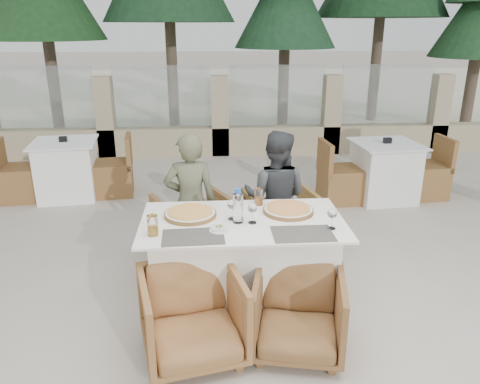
{
  "coord_description": "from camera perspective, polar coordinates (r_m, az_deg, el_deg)",
  "views": [
    {
      "loc": [
        -0.21,
        -3.46,
        2.22
      ],
      "look_at": [
        0.04,
        0.22,
        0.9
      ],
      "focal_mm": 35.0,
      "sensor_mm": 36.0,
      "label": 1
    }
  ],
  "objects": [
    {
      "name": "ground",
      "position": [
        4.12,
        -0.36,
        -12.93
      ],
      "size": [
        80.0,
        80.0,
        0.0
      ],
      "primitive_type": "plane",
      "color": "#BEB2A2",
      "rests_on": "ground"
    },
    {
      "name": "sand_patch",
      "position": [
        17.6,
        -3.28,
        12.44
      ],
      "size": [
        30.0,
        16.0,
        0.01
      ],
      "primitive_type": "cube",
      "color": "beige",
      "rests_on": "ground"
    },
    {
      "name": "perimeter_wall_far",
      "position": [
        8.39,
        -2.45,
        9.93
      ],
      "size": [
        10.0,
        0.34,
        1.6
      ],
      "primitive_type": null,
      "color": "tan",
      "rests_on": "ground"
    },
    {
      "name": "pine_centre",
      "position": [
        10.8,
        5.57,
        21.1
      ],
      "size": [
        2.2,
        2.2,
        5.0
      ],
      "primitive_type": "cone",
      "color": "#1C4225",
      "rests_on": "ground"
    },
    {
      "name": "dining_table",
      "position": [
        3.85,
        0.31,
        -8.74
      ],
      "size": [
        1.6,
        0.9,
        0.77
      ],
      "primitive_type": null,
      "color": "white",
      "rests_on": "ground"
    },
    {
      "name": "placemat_near_left",
      "position": [
        3.42,
        -5.73,
        -5.45
      ],
      "size": [
        0.46,
        0.32,
        0.0
      ],
      "primitive_type": "cube",
      "rotation": [
        0.0,
        0.0,
        0.04
      ],
      "color": "#4F4B43",
      "rests_on": "dining_table"
    },
    {
      "name": "placemat_near_right",
      "position": [
        3.48,
        7.66,
        -5.07
      ],
      "size": [
        0.45,
        0.3,
        0.0
      ],
      "primitive_type": "cube",
      "rotation": [
        0.0,
        0.0,
        0.0
      ],
      "color": "#524E47",
      "rests_on": "dining_table"
    },
    {
      "name": "pizza_left",
      "position": [
        3.77,
        -6.08,
        -2.57
      ],
      "size": [
        0.53,
        0.53,
        0.05
      ],
      "primitive_type": "cylinder",
      "rotation": [
        0.0,
        0.0,
        0.31
      ],
      "color": "orange",
      "rests_on": "dining_table"
    },
    {
      "name": "pizza_right",
      "position": [
        3.85,
        5.91,
        -2.1
      ],
      "size": [
        0.5,
        0.5,
        0.05
      ],
      "primitive_type": "cylinder",
      "rotation": [
        0.0,
        0.0,
        -0.24
      ],
      "color": "#C9531B",
      "rests_on": "dining_table"
    },
    {
      "name": "water_bottle",
      "position": [
        3.6,
        -0.25,
        -1.68
      ],
      "size": [
        0.09,
        0.09,
        0.28
      ],
      "primitive_type": "cylinder",
      "rotation": [
        0.0,
        0.0,
        -0.06
      ],
      "color": "#9EBDD0",
      "rests_on": "dining_table"
    },
    {
      "name": "wine_glass_centre",
      "position": [
        3.67,
        -0.98,
        -2.0
      ],
      "size": [
        0.1,
        0.1,
        0.18
      ],
      "primitive_type": null,
      "rotation": [
        0.0,
        0.0,
        -0.36
      ],
      "color": "white",
      "rests_on": "dining_table"
    },
    {
      "name": "wine_glass_near",
      "position": [
        3.6,
        1.52,
        -2.45
      ],
      "size": [
        0.1,
        0.1,
        0.18
      ],
      "primitive_type": null,
      "rotation": [
        0.0,
        0.0,
        -0.38
      ],
      "color": "white",
      "rests_on": "dining_table"
    },
    {
      "name": "wine_glass_corner",
      "position": [
        3.57,
        11.14,
        -3.07
      ],
      "size": [
        0.08,
        0.08,
        0.18
      ],
      "primitive_type": null,
      "rotation": [
        0.0,
        0.0,
        -0.05
      ],
      "color": "silver",
      "rests_on": "dining_table"
    },
    {
      "name": "beer_glass_left",
      "position": [
        3.46,
        -10.6,
        -4.02
      ],
      "size": [
        0.1,
        0.1,
        0.15
      ],
      "primitive_type": "cylinder",
      "rotation": [
        0.0,
        0.0,
        -0.3
      ],
      "color": "gold",
      "rests_on": "dining_table"
    },
    {
      "name": "beer_glass_right",
      "position": [
        3.98,
        2.3,
        -0.59
      ],
      "size": [
        0.08,
        0.08,
        0.15
      ],
      "primitive_type": "cylinder",
      "rotation": [
        0.0,
        0.0,
        -0.03
      ],
      "color": "#BF6B1B",
      "rests_on": "dining_table"
    },
    {
      "name": "olive_dish",
      "position": [
        3.5,
        -2.57,
        -4.43
      ],
      "size": [
        0.12,
        0.12,
        0.04
      ],
      "primitive_type": null,
      "rotation": [
        0.0,
        0.0,
        0.05
      ],
      "color": "silver",
      "rests_on": "dining_table"
    },
    {
      "name": "armchair_far_left",
      "position": [
        4.73,
        -5.71,
        -4.11
      ],
      "size": [
        0.91,
        0.92,
        0.64
      ],
      "primitive_type": "imported",
      "rotation": [
        0.0,
        0.0,
        3.56
      ],
      "color": "brown",
      "rests_on": "ground"
    },
    {
      "name": "armchair_far_right",
      "position": [
        4.8,
        5.15,
        -3.69
      ],
      "size": [
        0.83,
        0.84,
        0.65
      ],
      "primitive_type": "imported",
      "rotation": [
        0.0,
        0.0,
        3.36
      ],
      "color": "olive",
      "rests_on": "ground"
    },
    {
      "name": "armchair_near_left",
      "position": [
        3.37,
        -5.82,
        -14.82
      ],
      "size": [
        0.82,
        0.83,
        0.64
      ],
      "primitive_type": "imported",
      "rotation": [
        0.0,
        0.0,
        0.22
      ],
      "color": "#976537",
      "rests_on": "ground"
    },
    {
      "name": "armchair_near_right",
      "position": [
        3.44,
        7.09,
        -14.49
      ],
      "size": [
        0.75,
        0.76,
        0.59
      ],
      "primitive_type": "imported",
      "rotation": [
        0.0,
        0.0,
        -0.2
      ],
      "color": "brown",
      "rests_on": "ground"
    },
    {
      "name": "diner_left",
      "position": [
        4.36,
        -6.02,
        -1.32
      ],
      "size": [
        0.49,
        0.33,
        1.33
      ],
      "primitive_type": "imported",
      "rotation": [
        0.0,
        0.0,
        3.16
      ],
      "color": "#5B5C43",
      "rests_on": "ground"
    },
    {
      "name": "diner_right",
      "position": [
        4.51,
        4.33,
        -0.68
      ],
      "size": [
        0.76,
        0.67,
        1.31
      ],
      "primitive_type": "imported",
      "rotation": [
        0.0,
        0.0,
        2.81
      ],
      "color": "#3C3F42",
      "rests_on": "ground"
    },
    {
      "name": "bg_table_a",
      "position": [
        6.71,
        -20.33,
        2.58
      ],
      "size": [
        1.72,
        1.0,
        0.77
      ],
      "primitive_type": null,
      "rotation": [
        0.0,
        0.0,
        0.11
      ],
      "color": "white",
      "rests_on": "ground"
    },
    {
      "name": "bg_table_b",
      "position": [
        6.51,
        17.16,
        2.42
      ],
      "size": [
        1.7,
        0.95,
        0.77
      ],
      "primitive_type": null,
      "rotation": [
        0.0,
        0.0,
        0.08
      ],
      "color": "white",
      "rests_on": "ground"
    }
  ]
}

